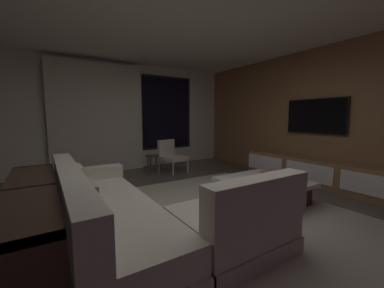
{
  "coord_description": "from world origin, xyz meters",
  "views": [
    {
      "loc": [
        -1.66,
        -2.38,
        1.33
      ],
      "look_at": [
        0.44,
        0.91,
        0.88
      ],
      "focal_mm": 21.82,
      "sensor_mm": 36.0,
      "label": 1
    }
  ],
  "objects_px": {
    "media_console": "(317,173)",
    "sectional_couch": "(139,218)",
    "side_stool": "(152,159)",
    "mounted_tv": "(315,116)",
    "console_table_behind_couch": "(32,223)",
    "accent_chair_near_window": "(171,154)",
    "coffee_table": "(263,190)",
    "book_stack_on_coffee_table": "(270,175)"
  },
  "relations": [
    {
      "from": "console_table_behind_couch",
      "to": "accent_chair_near_window",
      "type": "bearing_deg",
      "value": 44.0
    },
    {
      "from": "mounted_tv",
      "to": "media_console",
      "type": "bearing_deg",
      "value": -132.42
    },
    {
      "from": "side_stool",
      "to": "mounted_tv",
      "type": "relative_size",
      "value": 0.38
    },
    {
      "from": "sectional_couch",
      "to": "coffee_table",
      "type": "relative_size",
      "value": 2.16
    },
    {
      "from": "coffee_table",
      "to": "console_table_behind_couch",
      "type": "distance_m",
      "value": 2.99
    },
    {
      "from": "media_console",
      "to": "mounted_tv",
      "type": "distance_m",
      "value": 1.13
    },
    {
      "from": "coffee_table",
      "to": "mounted_tv",
      "type": "height_order",
      "value": "mounted_tv"
    },
    {
      "from": "sectional_couch",
      "to": "side_stool",
      "type": "height_order",
      "value": "sectional_couch"
    },
    {
      "from": "coffee_table",
      "to": "mounted_tv",
      "type": "distance_m",
      "value": 2.13
    },
    {
      "from": "side_stool",
      "to": "mounted_tv",
      "type": "distance_m",
      "value": 3.58
    },
    {
      "from": "accent_chair_near_window",
      "to": "media_console",
      "type": "xyz_separation_m",
      "value": [
        1.88,
        -2.53,
        -0.18
      ]
    },
    {
      "from": "accent_chair_near_window",
      "to": "mounted_tv",
      "type": "xyz_separation_m",
      "value": [
        2.06,
        -2.33,
        0.92
      ]
    },
    {
      "from": "accent_chair_near_window",
      "to": "console_table_behind_couch",
      "type": "distance_m",
      "value": 3.73
    },
    {
      "from": "media_console",
      "to": "console_table_behind_couch",
      "type": "height_order",
      "value": "console_table_behind_couch"
    },
    {
      "from": "media_console",
      "to": "sectional_couch",
      "type": "bearing_deg",
      "value": -176.92
    },
    {
      "from": "mounted_tv",
      "to": "coffee_table",
      "type": "bearing_deg",
      "value": -172.08
    },
    {
      "from": "sectional_couch",
      "to": "media_console",
      "type": "distance_m",
      "value": 3.66
    },
    {
      "from": "console_table_behind_couch",
      "to": "book_stack_on_coffee_table",
      "type": "bearing_deg",
      "value": 0.19
    },
    {
      "from": "coffee_table",
      "to": "accent_chair_near_window",
      "type": "bearing_deg",
      "value": 96.48
    },
    {
      "from": "sectional_couch",
      "to": "accent_chair_near_window",
      "type": "relative_size",
      "value": 3.21
    },
    {
      "from": "book_stack_on_coffee_table",
      "to": "media_console",
      "type": "relative_size",
      "value": 0.09
    },
    {
      "from": "sectional_couch",
      "to": "mounted_tv",
      "type": "relative_size",
      "value": 2.08
    },
    {
      "from": "sectional_couch",
      "to": "mounted_tv",
      "type": "distance_m",
      "value": 4.0
    },
    {
      "from": "coffee_table",
      "to": "media_console",
      "type": "bearing_deg",
      "value": 1.73
    },
    {
      "from": "book_stack_on_coffee_table",
      "to": "mounted_tv",
      "type": "xyz_separation_m",
      "value": [
        1.63,
        0.25,
        0.93
      ]
    },
    {
      "from": "sectional_couch",
      "to": "console_table_behind_couch",
      "type": "bearing_deg",
      "value": 171.73
    },
    {
      "from": "side_stool",
      "to": "console_table_behind_couch",
      "type": "xyz_separation_m",
      "value": [
        -2.19,
        -2.57,
        0.04
      ]
    },
    {
      "from": "coffee_table",
      "to": "book_stack_on_coffee_table",
      "type": "bearing_deg",
      "value": -2.35
    },
    {
      "from": "sectional_couch",
      "to": "book_stack_on_coffee_table",
      "type": "relative_size",
      "value": 8.74
    },
    {
      "from": "accent_chair_near_window",
      "to": "side_stool",
      "type": "distance_m",
      "value": 0.49
    },
    {
      "from": "sectional_couch",
      "to": "mounted_tv",
      "type": "bearing_deg",
      "value": 5.88
    },
    {
      "from": "sectional_couch",
      "to": "console_table_behind_couch",
      "type": "distance_m",
      "value": 0.93
    },
    {
      "from": "mounted_tv",
      "to": "console_table_behind_couch",
      "type": "bearing_deg",
      "value": -176.84
    },
    {
      "from": "side_stool",
      "to": "console_table_behind_couch",
      "type": "height_order",
      "value": "console_table_behind_couch"
    },
    {
      "from": "book_stack_on_coffee_table",
      "to": "accent_chair_near_window",
      "type": "distance_m",
      "value": 2.62
    },
    {
      "from": "accent_chair_near_window",
      "to": "console_table_behind_couch",
      "type": "height_order",
      "value": "accent_chair_near_window"
    },
    {
      "from": "sectional_couch",
      "to": "console_table_behind_couch",
      "type": "relative_size",
      "value": 1.19
    },
    {
      "from": "book_stack_on_coffee_table",
      "to": "accent_chair_near_window",
      "type": "bearing_deg",
      "value": 99.6
    },
    {
      "from": "accent_chair_near_window",
      "to": "console_table_behind_couch",
      "type": "bearing_deg",
      "value": -136.0
    },
    {
      "from": "sectional_couch",
      "to": "book_stack_on_coffee_table",
      "type": "height_order",
      "value": "sectional_couch"
    },
    {
      "from": "side_stool",
      "to": "media_console",
      "type": "relative_size",
      "value": 0.15
    },
    {
      "from": "coffee_table",
      "to": "side_stool",
      "type": "height_order",
      "value": "side_stool"
    }
  ]
}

